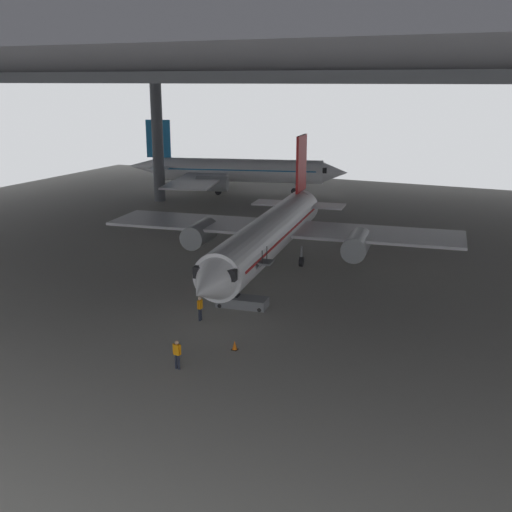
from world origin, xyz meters
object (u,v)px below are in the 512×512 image
(airplane_main, at_px, (271,233))
(airplane_distant, at_px, (233,170))
(crew_worker_by_stairs, at_px, (200,307))
(boarding_stairs, at_px, (243,297))
(crew_worker_near_nose, at_px, (177,353))
(traffic_cone_orange, at_px, (235,345))

(airplane_main, relative_size, airplane_distant, 1.05)
(crew_worker_by_stairs, relative_size, airplane_distant, 0.05)
(boarding_stairs, relative_size, crew_worker_near_nose, 2.59)
(boarding_stairs, bearing_deg, crew_worker_near_nose, -84.41)
(boarding_stairs, height_order, traffic_cone_orange, boarding_stairs)
(crew_worker_near_nose, distance_m, crew_worker_by_stairs, 7.43)
(airplane_main, height_order, crew_worker_by_stairs, airplane_main)
(airplane_main, bearing_deg, traffic_cone_orange, -74.00)
(crew_worker_near_nose, xyz_separation_m, traffic_cone_orange, (1.77, 3.65, -0.70))
(crew_worker_by_stairs, distance_m, airplane_distant, 50.38)
(boarding_stairs, height_order, airplane_distant, airplane_distant)
(airplane_main, relative_size, crew_worker_near_nose, 19.19)
(boarding_stairs, xyz_separation_m, crew_worker_near_nose, (1.04, -10.64, 0.27))
(airplane_main, relative_size, traffic_cone_orange, 55.13)
(crew_worker_near_nose, xyz_separation_m, crew_worker_by_stairs, (-2.50, 7.00, -0.02))
(crew_worker_near_nose, bearing_deg, crew_worker_by_stairs, 109.67)
(airplane_distant, relative_size, traffic_cone_orange, 52.66)
(crew_worker_near_nose, relative_size, traffic_cone_orange, 2.87)
(boarding_stairs, relative_size, traffic_cone_orange, 7.43)
(boarding_stairs, bearing_deg, traffic_cone_orange, -68.08)
(airplane_main, relative_size, boarding_stairs, 7.42)
(crew_worker_by_stairs, height_order, airplane_distant, airplane_distant)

